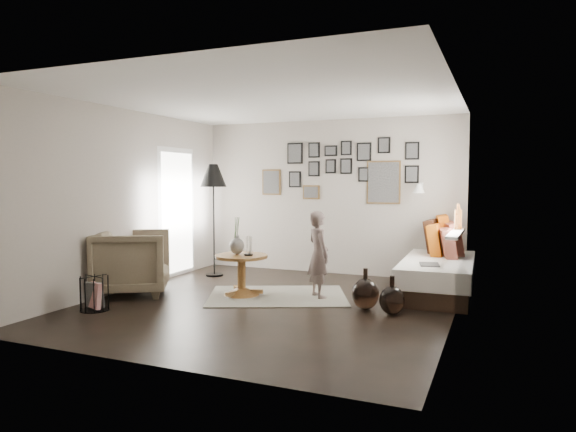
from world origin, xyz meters
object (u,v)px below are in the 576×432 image
at_px(daybed, 439,269).
at_px(child, 319,254).
at_px(armchair, 132,262).
at_px(demijohn_large, 365,294).
at_px(vase, 237,243).
at_px(magazine_basket, 95,294).
at_px(demijohn_small, 392,300).
at_px(floor_lamp, 213,180).
at_px(pedestal_table, 242,277).

bearing_deg(daybed, child, -148.55).
height_order(armchair, demijohn_large, armchair).
bearing_deg(vase, magazine_basket, -130.26).
relative_size(demijohn_large, demijohn_small, 1.10).
xyz_separation_m(floor_lamp, demijohn_small, (3.21, -1.34, -1.42)).
relative_size(magazine_basket, child, 0.36).
bearing_deg(daybed, pedestal_table, -155.02).
xyz_separation_m(magazine_basket, child, (2.30, 1.69, 0.38)).
height_order(pedestal_table, vase, vase).
xyz_separation_m(daybed, magazine_basket, (-3.77, -2.65, -0.13)).
relative_size(pedestal_table, child, 0.61).
bearing_deg(demijohn_large, magazine_basket, -156.75).
relative_size(vase, magazine_basket, 1.23).
relative_size(armchair, demijohn_large, 1.94).
bearing_deg(magazine_basket, vase, 49.74).
bearing_deg(floor_lamp, vase, -47.25).
bearing_deg(demijohn_small, child, 155.26).
bearing_deg(magazine_basket, floor_lamp, 85.91).
bearing_deg(armchair, magazine_basket, 159.26).
xyz_separation_m(pedestal_table, floor_lamp, (-1.10, 1.13, 1.33)).
bearing_deg(magazine_basket, demijohn_large, 23.25).
xyz_separation_m(armchair, magazine_basket, (0.16, -0.90, -0.24)).
xyz_separation_m(demijohn_small, child, (-1.09, 0.50, 0.41)).
xyz_separation_m(vase, magazine_basket, (-1.20, -1.42, -0.52)).
xyz_separation_m(armchair, demijohn_large, (3.21, 0.41, -0.25)).
bearing_deg(demijohn_small, vase, 173.90).
distance_m(daybed, demijohn_small, 1.51).
relative_size(vase, demijohn_large, 1.01).
height_order(vase, magazine_basket, vase).
xyz_separation_m(pedestal_table, daybed, (2.49, 1.24, 0.07)).
bearing_deg(child, pedestal_table, 61.38).
height_order(vase, armchair, vase).
bearing_deg(child, magazine_basket, 81.83).
bearing_deg(demijohn_small, magazine_basket, -160.72).
relative_size(pedestal_table, armchair, 0.73).
height_order(armchair, child, child).
xyz_separation_m(floor_lamp, magazine_basket, (-0.18, -2.53, -1.39)).
distance_m(vase, magazine_basket, 1.93).
height_order(daybed, armchair, daybed).
height_order(magazine_basket, demijohn_small, demijohn_small).
bearing_deg(vase, child, 13.75).
height_order(pedestal_table, floor_lamp, floor_lamp).
xyz_separation_m(demijohn_large, demijohn_small, (0.35, -0.12, -0.02)).
bearing_deg(daybed, floor_lamp, -179.72).
height_order(daybed, child, child).
height_order(pedestal_table, demijohn_large, pedestal_table).
relative_size(daybed, magazine_basket, 5.35).
distance_m(vase, demijohn_small, 2.27).
distance_m(vase, armchair, 1.49).
bearing_deg(demijohn_small, armchair, -175.39).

